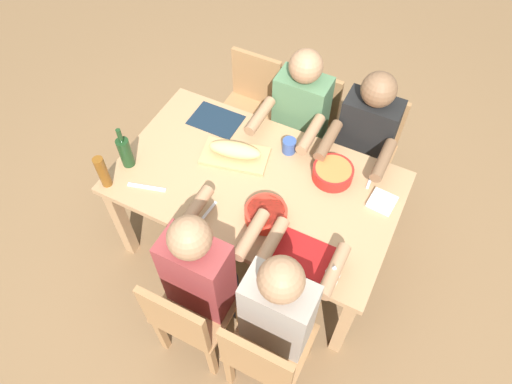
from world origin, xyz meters
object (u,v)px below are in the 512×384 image
Objects in this scene: chair_near_center at (306,123)px; diner_far_center at (202,270)px; chair_far_left at (264,354)px; serving_bowl_greens at (266,214)px; serving_bowl_fruit at (333,172)px; diner_far_left at (281,307)px; chair_far_center at (189,316)px; diner_near_left at (364,141)px; diner_near_center at (298,118)px; chair_near_right at (250,103)px; wine_bottle at (125,152)px; cup_near_center at (289,146)px; wine_glass at (334,270)px; cutting_board at (235,156)px; bread_loaf at (235,150)px; beer_bottle at (103,172)px; chair_near_left at (366,145)px; napkin_stack at (382,202)px; dining_table at (256,190)px.

diner_far_center is at bearing 90.00° from chair_near_center.
chair_far_left is at bearing 157.95° from diner_far_center.
serving_bowl_greens is 0.99× the size of serving_bowl_fruit.
diner_far_left reaches higher than chair_near_center.
chair_far_center and chair_far_left have the same top height.
diner_far_center is 1.00× the size of diner_near_left.
diner_far_center is at bearing 68.49° from serving_bowl_greens.
diner_near_center is 1.44m from chair_far_center.
chair_near_center is at bearing -22.05° from diner_near_left.
wine_bottle reaches higher than chair_near_right.
cup_near_center is at bearing 98.40° from chair_near_center.
wine_glass is at bearing -146.69° from chair_far_center.
cutting_board is (0.20, -0.73, 0.05)m from diner_far_center.
cup_near_center is at bearing -145.02° from bread_loaf.
diner_near_left reaches higher than chair_far_center.
chair_near_left is at bearing -135.09° from beer_bottle.
cup_near_center is (0.55, -0.69, -0.07)m from wine_glass.
cutting_board is (0.65, -0.91, 0.27)m from chair_far_left.
bread_loaf is at bearing 110.24° from chair_near_right.
diner_far_left reaches higher than beer_bottle.
chair_near_center is 0.79m from bread_loaf.
wine_bottle reaches higher than napkin_stack.
diner_near_center is at bearing -58.54° from wine_glass.
diner_near_center is 1.51m from chair_far_left.
serving_bowl_greens is 0.50m from wine_glass.
bread_loaf is (0.65, 0.70, 0.32)m from chair_near_left.
chair_far_left is (-0.45, 1.42, -0.21)m from diner_near_center.
diner_near_left is 5.45× the size of beer_bottle.
chair_far_left is 0.28m from diner_far_left.
bread_loaf is at bearing 74.28° from chair_near_center.
chair_far_center is 2.12× the size of cutting_board.
diner_far_center is 0.76m from bread_loaf.
wine_glass is at bearing 148.44° from cutting_board.
chair_near_left is 2.66× the size of bread_loaf.
serving_bowl_greens is (-0.62, 1.01, 0.30)m from chair_near_right.
napkin_stack is at bearing -175.34° from bread_loaf.
diner_far_left is at bearing -157.95° from chair_far_center.
bread_loaf is (0.20, 0.70, 0.32)m from chair_near_center.
diner_near_center is at bearing -131.17° from wine_bottle.
serving_bowl_greens is at bearing 70.67° from diner_near_left.
diner_far_center is 1.41× the size of chair_near_left.
wine_glass is (-0.62, -0.41, 0.37)m from chair_far_center.
chair_far_left is 1.00× the size of chair_near_right.
diner_near_center is 1.00× the size of diner_near_left.
serving_bowl_greens is at bearing -55.17° from diner_far_left.
chair_far_center is (0.00, 1.61, 0.00)m from chair_near_center.
diner_near_center reaches higher than serving_bowl_greens.
dining_table is at bearing 151.44° from bread_loaf.
beer_bottle is at bearing 21.83° from napkin_stack.
diner_near_left is (-0.45, 0.00, 0.00)m from diner_near_center.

